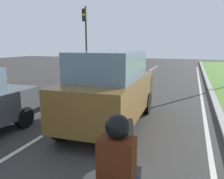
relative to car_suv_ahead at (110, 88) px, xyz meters
The scene contains 8 objects.
ground_plane 4.71m from the car_suv_ahead, 99.72° to the left, with size 60.00×60.00×0.00m, color #383533.
lane_line_center 4.88m from the car_suv_ahead, 108.09° to the left, with size 0.12×32.00×0.01m, color silver.
lane_line_right_edge 5.44m from the car_suv_ahead, 57.85° to the left, with size 0.12×32.00×0.01m, color silver.
curb_right 5.71m from the car_suv_ahead, 53.52° to the left, with size 0.24×48.00×0.12m, color #9E9B93.
car_suv_ahead is the anchor object (origin of this frame).
car_hatchback_far 5.95m from the car_suv_ahead, 120.08° to the left, with size 1.77×3.72×1.78m.
rider_person 4.49m from the car_suv_ahead, 69.43° to the right, with size 0.50×0.40×1.16m.
traffic_light_overhead_left 11.56m from the car_suv_ahead, 119.17° to the left, with size 0.32×0.50×5.27m.
Camera 1 is at (3.07, 3.02, 2.48)m, focal length 37.00 mm.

